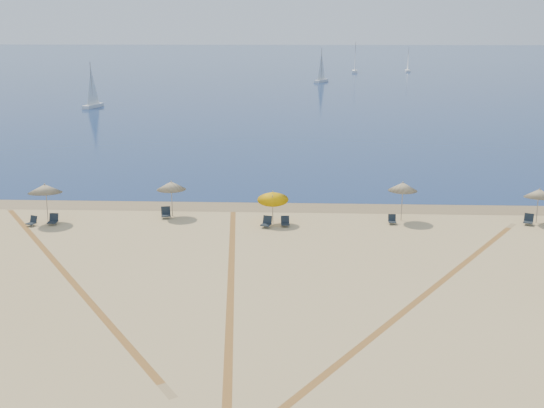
{
  "coord_description": "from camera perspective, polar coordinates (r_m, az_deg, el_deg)",
  "views": [
    {
      "loc": [
        1.74,
        -20.45,
        12.49
      ],
      "look_at": [
        0.0,
        20.0,
        1.3
      ],
      "focal_mm": 42.72,
      "sensor_mm": 36.0,
      "label": 1
    }
  ],
  "objects": [
    {
      "name": "ground",
      "position": [
        24.03,
        -2.13,
        -15.89
      ],
      "size": [
        160.0,
        160.0,
        0.0
      ],
      "primitive_type": "plane",
      "color": "tan",
      "rests_on": "ground"
    },
    {
      "name": "ocean",
      "position": [
        245.77,
        2.1,
        12.53
      ],
      "size": [
        500.0,
        500.0,
        0.0
      ],
      "primitive_type": "plane",
      "color": "#0C2151",
      "rests_on": "ground"
    },
    {
      "name": "wet_sand",
      "position": [
        46.2,
        0.21,
        -0.23
      ],
      "size": [
        500.0,
        500.0,
        0.0
      ],
      "primitive_type": "plane",
      "color": "olive",
      "rests_on": "ground"
    },
    {
      "name": "umbrella_1",
      "position": [
        44.55,
        -19.38,
        1.29
      ],
      "size": [
        2.18,
        2.21,
        2.62
      ],
      "color": "gray",
      "rests_on": "ground"
    },
    {
      "name": "umbrella_2",
      "position": [
        43.92,
        -8.87,
        1.61
      ],
      "size": [
        1.96,
        1.96,
        2.47
      ],
      "color": "gray",
      "rests_on": "ground"
    },
    {
      "name": "umbrella_3",
      "position": [
        41.84,
        0.07,
        0.73
      ],
      "size": [
        2.04,
        2.11,
        2.35
      ],
      "color": "gray",
      "rests_on": "ground"
    },
    {
      "name": "umbrella_4",
      "position": [
        43.24,
        11.46,
        1.51
      ],
      "size": [
        1.91,
        1.91,
        2.65
      ],
      "color": "gray",
      "rests_on": "ground"
    },
    {
      "name": "umbrella_5",
      "position": [
        45.36,
        22.5,
        0.88
      ],
      "size": [
        1.91,
        1.95,
        2.35
      ],
      "color": "gray",
      "rests_on": "ground"
    },
    {
      "name": "chair_1",
      "position": [
        44.59,
        -20.37,
        -1.44
      ],
      "size": [
        0.71,
        0.76,
        0.63
      ],
      "rotation": [
        0.0,
        0.0,
        -0.38
      ],
      "color": "black",
      "rests_on": "ground"
    },
    {
      "name": "chair_2",
      "position": [
        44.38,
        -18.73,
        -1.32
      ],
      "size": [
        0.6,
        0.7,
        0.7
      ],
      "rotation": [
        0.0,
        0.0,
        -0.02
      ],
      "color": "black",
      "rests_on": "ground"
    },
    {
      "name": "chair_3",
      "position": [
        44.05,
        -9.34,
        -0.79
      ],
      "size": [
        0.76,
        0.84,
        0.74
      ],
      "rotation": [
        0.0,
        0.0,
        0.23
      ],
      "color": "black",
      "rests_on": "ground"
    },
    {
      "name": "chair_4",
      "position": [
        41.46,
        -0.48,
        -1.63
      ],
      "size": [
        0.78,
        0.84,
        0.71
      ],
      "rotation": [
        0.0,
        0.0,
        -0.32
      ],
      "color": "black",
      "rests_on": "ground"
    },
    {
      "name": "chair_5",
      "position": [
        41.67,
        1.17,
        -1.58
      ],
      "size": [
        0.6,
        0.68,
        0.65
      ],
      "rotation": [
        0.0,
        0.0,
        0.1
      ],
      "color": "black",
      "rests_on": "ground"
    },
    {
      "name": "chair_6",
      "position": [
        42.9,
        10.54,
        -1.38
      ],
      "size": [
        0.51,
        0.59,
        0.6
      ],
      "rotation": [
        0.0,
        0.0,
        -0.02
      ],
      "color": "black",
      "rests_on": "ground"
    },
    {
      "name": "chair_7",
      "position": [
        45.2,
        21.67,
        -1.31
      ],
      "size": [
        0.8,
        0.86,
        0.7
      ],
      "rotation": [
        0.0,
        0.0,
        -0.42
      ],
      "color": "black",
      "rests_on": "ground"
    },
    {
      "name": "sailboat_0",
      "position": [
        106.74,
        -15.55,
        9.33
      ],
      "size": [
        2.2,
        4.9,
        7.07
      ],
      "rotation": [
        0.0,
        0.0,
        -0.22
      ],
      "color": "white",
      "rests_on": "ocean"
    },
    {
      "name": "sailboat_1",
      "position": [
        150.63,
        4.37,
        11.54
      ],
      "size": [
        3.46,
        5.21,
        7.68
      ],
      "rotation": [
        0.0,
        0.0,
        -0.46
      ],
      "color": "white",
      "rests_on": "ocean"
    },
    {
      "name": "sailboat_2",
      "position": [
        188.98,
        11.89,
        11.95
      ],
      "size": [
        1.39,
        4.51,
        6.64
      ],
      "rotation": [
        0.0,
        0.0,
        -0.06
      ],
      "color": "white",
      "rests_on": "ocean"
    },
    {
      "name": "sailboat_3",
      "position": [
        183.05,
        7.33,
        12.19
      ],
      "size": [
        1.81,
        5.58,
        8.17
      ],
      "rotation": [
        0.0,
        0.0,
        -0.08
      ],
      "color": "white",
      "rests_on": "ocean"
    },
    {
      "name": "tire_tracks",
      "position": [
        33.18,
        -3.51,
        -6.7
      ],
      "size": [
        58.06,
        42.54,
        0.0
      ],
      "color": "tan",
      "rests_on": "ground"
    }
  ]
}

